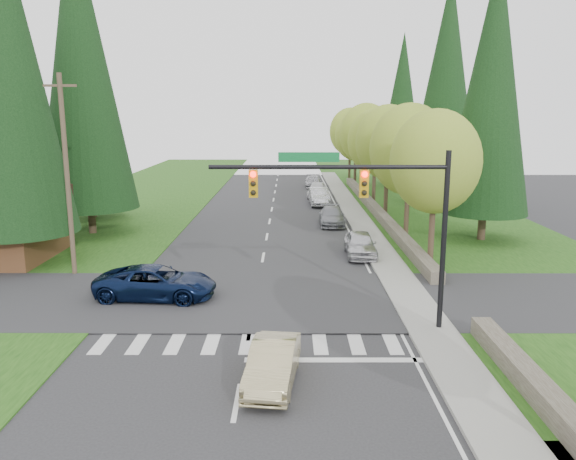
{
  "coord_description": "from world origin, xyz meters",
  "views": [
    {
      "loc": [
        1.49,
        -15.67,
        8.07
      ],
      "look_at": [
        1.44,
        9.74,
        2.8
      ],
      "focal_mm": 35.0,
      "sensor_mm": 36.0,
      "label": 1
    }
  ],
  "objects_px": {
    "parked_car_e": "(313,182)",
    "parked_car_a": "(360,244)",
    "parked_car_d": "(317,190)",
    "sedan_champagne": "(273,363)",
    "parked_car_c": "(319,197)",
    "suv_navy": "(156,283)",
    "parked_car_b": "(332,216)"
  },
  "relations": [
    {
      "from": "sedan_champagne",
      "to": "parked_car_b",
      "type": "bearing_deg",
      "value": 88.19
    },
    {
      "from": "parked_car_b",
      "to": "parked_car_d",
      "type": "relative_size",
      "value": 1.01
    },
    {
      "from": "parked_car_a",
      "to": "parked_car_e",
      "type": "xyz_separation_m",
      "value": [
        -1.4,
        31.12,
        -0.08
      ]
    },
    {
      "from": "sedan_champagne",
      "to": "parked_car_c",
      "type": "bearing_deg",
      "value": 91.18
    },
    {
      "from": "suv_navy",
      "to": "parked_car_a",
      "type": "xyz_separation_m",
      "value": [
        10.01,
        7.6,
        -0.02
      ]
    },
    {
      "from": "parked_car_c",
      "to": "suv_navy",
      "type": "bearing_deg",
      "value": -110.08
    },
    {
      "from": "sedan_champagne",
      "to": "parked_car_d",
      "type": "xyz_separation_m",
      "value": [
        3.3,
        39.1,
        0.11
      ]
    },
    {
      "from": "sedan_champagne",
      "to": "parked_car_e",
      "type": "distance_m",
      "value": 46.83
    },
    {
      "from": "suv_navy",
      "to": "parked_car_c",
      "type": "relative_size",
      "value": 1.13
    },
    {
      "from": "sedan_champagne",
      "to": "parked_car_e",
      "type": "relative_size",
      "value": 0.89
    },
    {
      "from": "parked_car_c",
      "to": "parked_car_b",
      "type": "bearing_deg",
      "value": -89.02
    },
    {
      "from": "suv_navy",
      "to": "sedan_champagne",
      "type": "bearing_deg",
      "value": -141.68
    },
    {
      "from": "parked_car_b",
      "to": "suv_navy",
      "type": "bearing_deg",
      "value": -116.96
    },
    {
      "from": "parked_car_e",
      "to": "parked_car_a",
      "type": "bearing_deg",
      "value": -86.68
    },
    {
      "from": "parked_car_e",
      "to": "sedan_champagne",
      "type": "bearing_deg",
      "value": -93.18
    },
    {
      "from": "parked_car_c",
      "to": "parked_car_e",
      "type": "xyz_separation_m",
      "value": [
        0.0,
        12.58,
        -0.13
      ]
    },
    {
      "from": "parked_car_b",
      "to": "parked_car_c",
      "type": "height_order",
      "value": "parked_car_c"
    },
    {
      "from": "sedan_champagne",
      "to": "parked_car_d",
      "type": "relative_size",
      "value": 0.88
    },
    {
      "from": "parked_car_a",
      "to": "parked_car_d",
      "type": "distance_m",
      "value": 23.53
    },
    {
      "from": "suv_navy",
      "to": "parked_car_b",
      "type": "height_order",
      "value": "suv_navy"
    },
    {
      "from": "parked_car_d",
      "to": "parked_car_a",
      "type": "bearing_deg",
      "value": -79.72
    },
    {
      "from": "parked_car_a",
      "to": "parked_car_c",
      "type": "xyz_separation_m",
      "value": [
        -1.4,
        18.54,
        0.05
      ]
    },
    {
      "from": "parked_car_a",
      "to": "parked_car_b",
      "type": "relative_size",
      "value": 0.95
    },
    {
      "from": "sedan_champagne",
      "to": "suv_navy",
      "type": "xyz_separation_m",
      "value": [
        -5.4,
        8.0,
        0.1
      ]
    },
    {
      "from": "suv_navy",
      "to": "parked_car_d",
      "type": "height_order",
      "value": "parked_car_d"
    },
    {
      "from": "parked_car_a",
      "to": "sedan_champagne",
      "type": "bearing_deg",
      "value": -105.65
    },
    {
      "from": "parked_car_b",
      "to": "parked_car_d",
      "type": "bearing_deg",
      "value": 92.68
    },
    {
      "from": "parked_car_b",
      "to": "parked_car_e",
      "type": "bearing_deg",
      "value": 92.4
    },
    {
      "from": "suv_navy",
      "to": "parked_car_d",
      "type": "xyz_separation_m",
      "value": [
        8.7,
        31.1,
        0.01
      ]
    },
    {
      "from": "sedan_champagne",
      "to": "parked_car_c",
      "type": "height_order",
      "value": "parked_car_c"
    },
    {
      "from": "sedan_champagne",
      "to": "parked_car_e",
      "type": "xyz_separation_m",
      "value": [
        3.2,
        46.72,
        -0.0
      ]
    },
    {
      "from": "parked_car_a",
      "to": "parked_car_b",
      "type": "distance_m",
      "value": 9.38
    }
  ]
}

